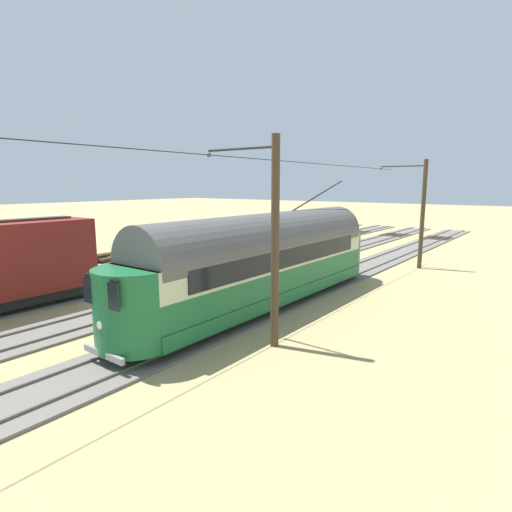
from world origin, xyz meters
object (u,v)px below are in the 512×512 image
(catenary_pole_foreground, at_px, (421,212))
(catenary_pole_mid_near, at_px, (273,239))
(spare_tie_stack, at_px, (99,258))
(vintage_streetcar, at_px, (267,258))

(catenary_pole_foreground, xyz_separation_m, catenary_pole_mid_near, (0.00, 17.12, 0.00))
(spare_tie_stack, bearing_deg, vintage_streetcar, 173.69)
(vintage_streetcar, distance_m, catenary_pole_foreground, 13.86)
(vintage_streetcar, bearing_deg, catenary_pole_foreground, -102.00)
(catenary_pole_foreground, height_order, spare_tie_stack, catenary_pole_foreground)
(vintage_streetcar, height_order, catenary_pole_foreground, catenary_pole_foreground)
(catenary_pole_foreground, bearing_deg, spare_tie_stack, 31.45)
(catenary_pole_mid_near, xyz_separation_m, spare_tie_stack, (19.10, -5.44, -3.49))
(vintage_streetcar, bearing_deg, spare_tie_stack, -6.31)
(vintage_streetcar, relative_size, catenary_pole_foreground, 2.36)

